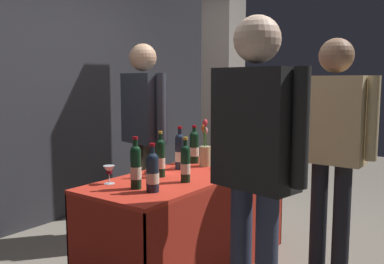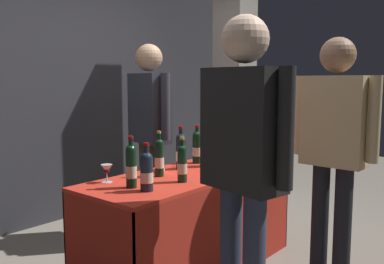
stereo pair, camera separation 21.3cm
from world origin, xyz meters
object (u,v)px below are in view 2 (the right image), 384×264
object	(u,v)px
concrete_pillar	(235,65)
featured_wine_bottle	(197,147)
wine_glass_near_vendor	(107,170)
wine_glass_mid	(233,154)
flower_vase	(207,152)
taster_foreground_right	(244,152)
display_bottle_0	(159,157)
vendor_presenter	(150,121)
tasting_table	(192,203)

from	to	relation	value
concrete_pillar	featured_wine_bottle	distance (m)	1.73
wine_glass_near_vendor	wine_glass_mid	bearing A→B (deg)	-19.38
flower_vase	taster_foreground_right	bearing A→B (deg)	-132.71
display_bottle_0	taster_foreground_right	world-z (taller)	taster_foreground_right
vendor_presenter	wine_glass_mid	bearing A→B (deg)	15.69
wine_glass_near_vendor	wine_glass_mid	world-z (taller)	wine_glass_mid
tasting_table	featured_wine_bottle	world-z (taller)	featured_wine_bottle
vendor_presenter	display_bottle_0	bearing A→B (deg)	-27.33
tasting_table	display_bottle_0	size ratio (longest dim) A/B	5.48
concrete_pillar	display_bottle_0	bearing A→B (deg)	-160.07
tasting_table	featured_wine_bottle	bearing A→B (deg)	33.02
display_bottle_0	wine_glass_mid	xyz separation A→B (m)	(0.62, -0.20, -0.04)
tasting_table	flower_vase	distance (m)	0.43
taster_foreground_right	vendor_presenter	bearing A→B (deg)	-17.52
wine_glass_near_vendor	vendor_presenter	size ratio (longest dim) A/B	0.07
display_bottle_0	wine_glass_mid	world-z (taller)	display_bottle_0
taster_foreground_right	flower_vase	bearing A→B (deg)	-31.36
featured_wine_bottle	wine_glass_mid	world-z (taller)	featured_wine_bottle
display_bottle_0	wine_glass_mid	size ratio (longest dim) A/B	2.40
vendor_presenter	tasting_table	bearing A→B (deg)	-9.70
featured_wine_bottle	vendor_presenter	size ratio (longest dim) A/B	0.18
wine_glass_near_vendor	vendor_presenter	bearing A→B (deg)	30.08
wine_glass_mid	flower_vase	distance (m)	0.20
tasting_table	featured_wine_bottle	distance (m)	0.51
tasting_table	flower_vase	size ratio (longest dim) A/B	4.72
tasting_table	wine_glass_mid	distance (m)	0.51
tasting_table	display_bottle_0	xyz separation A→B (m)	(-0.26, 0.09, 0.38)
featured_wine_bottle	taster_foreground_right	bearing A→B (deg)	-130.13
taster_foreground_right	featured_wine_bottle	bearing A→B (deg)	-28.79
flower_vase	taster_foreground_right	xyz separation A→B (m)	(-0.78, -0.85, 0.20)
concrete_pillar	tasting_table	size ratio (longest dim) A/B	1.82
wine_glass_near_vendor	tasting_table	bearing A→B (deg)	-20.50
wine_glass_mid	taster_foreground_right	distance (m)	1.16
tasting_table	wine_glass_near_vendor	xyz separation A→B (m)	(-0.61, 0.23, 0.33)
concrete_pillar	vendor_presenter	xyz separation A→B (m)	(-1.42, -0.04, -0.55)
display_bottle_0	wine_glass_mid	bearing A→B (deg)	-18.14
display_bottle_0	flower_vase	size ratio (longest dim) A/B	0.86
flower_vase	vendor_presenter	world-z (taller)	vendor_presenter
vendor_presenter	taster_foreground_right	world-z (taller)	taster_foreground_right
display_bottle_0	flower_vase	world-z (taller)	flower_vase
concrete_pillar	vendor_presenter	distance (m)	1.52
featured_wine_bottle	taster_foreground_right	size ratio (longest dim) A/B	0.18
featured_wine_bottle	wine_glass_near_vendor	xyz separation A→B (m)	(-0.90, 0.04, -0.05)
flower_vase	vendor_presenter	bearing A→B (deg)	83.35
featured_wine_bottle	wine_glass_near_vendor	size ratio (longest dim) A/B	2.57
display_bottle_0	wine_glass_near_vendor	distance (m)	0.39
wine_glass_near_vendor	flower_vase	world-z (taller)	flower_vase
display_bottle_0	wine_glass_near_vendor	bearing A→B (deg)	158.50
wine_glass_mid	taster_foreground_right	bearing A→B (deg)	-142.82
vendor_presenter	taster_foreground_right	distance (m)	1.80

